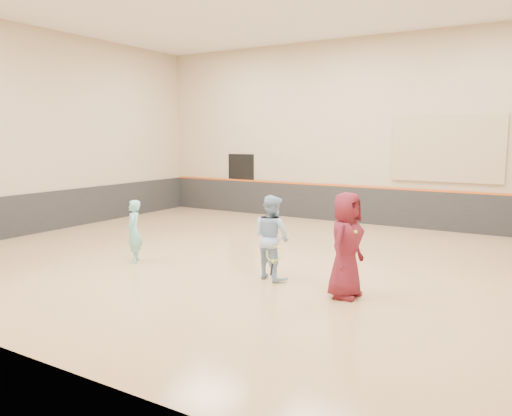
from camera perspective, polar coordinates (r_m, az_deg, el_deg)
The scene contains 14 objects.
room at distance 11.44m, azimuth 1.06°, elevation -2.09°, with size 15.04×12.04×6.22m.
wainscot_back at distance 16.85m, azimuth 11.26°, elevation 0.34°, with size 14.90×0.04×1.20m, color #232326.
wainscot_left at distance 16.48m, azimuth -22.06°, elevation -0.28°, with size 0.04×11.90×1.20m, color #232326.
accent_stripe at distance 16.76m, azimuth 11.31°, elevation 2.44°, with size 14.90×0.03×0.06m, color #D85914.
acoustic_panel at distance 15.95m, azimuth 20.99°, elevation 6.38°, with size 3.20×0.08×2.00m, color tan.
doorway at distance 18.79m, azimuth -1.71°, elevation 2.83°, with size 1.10×0.05×2.20m, color black.
girl at distance 11.68m, azimuth -13.81°, elevation -2.61°, with size 0.52×0.34×1.43m, color #7BD6D6.
instructor at distance 10.02m, azimuth 1.82°, elevation -3.35°, with size 0.83×0.65×1.70m, color #9BC5F0.
young_man at distance 8.99m, azimuth 10.26°, elevation -4.20°, with size 0.93×0.60×1.89m, color maroon.
held_racket at distance 9.74m, azimuth 2.10°, elevation -5.26°, with size 0.40×0.40×0.63m, color #D2E131, non-canonical shape.
spare_racket at distance 14.61m, azimuth 10.50°, elevation -2.88°, with size 0.74×0.74×0.17m, color #92B928, non-canonical shape.
ball_under_racket at distance 11.48m, azimuth 2.07°, elevation -6.04°, with size 0.07×0.07×0.07m, color #D7ED37.
ball_in_hand at distance 8.69m, azimuth 11.32°, elevation -2.70°, with size 0.07×0.07×0.07m, color #BFD531.
ball_beside_spare at distance 13.53m, azimuth 10.40°, elevation -3.98°, with size 0.07×0.07×0.07m, color gold.
Camera 1 is at (5.62, -9.75, 2.86)m, focal length 35.00 mm.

